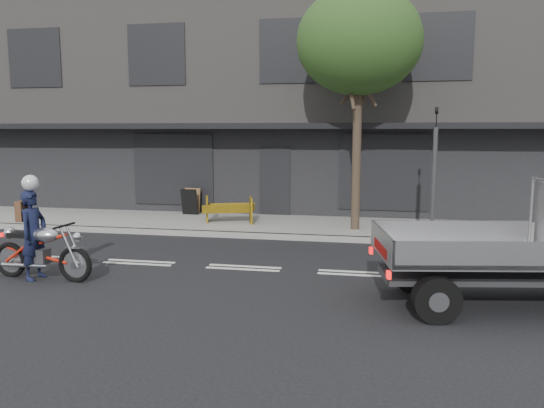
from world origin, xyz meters
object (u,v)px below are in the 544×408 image
(street_tree, at_px, (359,42))
(motorcycle, at_px, (41,250))
(construction_barrier, at_px, (227,210))
(sandwich_board, at_px, (189,202))
(traffic_light_pole, at_px, (434,180))
(rider, at_px, (34,235))

(street_tree, height_order, motorcycle, street_tree)
(construction_barrier, height_order, sandwich_board, sandwich_board)
(traffic_light_pole, distance_m, sandwich_board, 7.89)
(rider, bearing_deg, traffic_light_pole, -54.62)
(street_tree, relative_size, rider, 3.81)
(motorcycle, xyz_separation_m, sandwich_board, (0.45, 7.28, -0.01))
(traffic_light_pole, bearing_deg, street_tree, 156.97)
(motorcycle, bearing_deg, construction_barrier, 74.20)
(street_tree, relative_size, construction_barrier, 4.59)
(street_tree, xyz_separation_m, rider, (-6.06, -5.78, -4.39))
(motorcycle, relative_size, sandwich_board, 2.58)
(construction_barrier, bearing_deg, sandwich_board, 140.41)
(traffic_light_pole, distance_m, motorcycle, 9.38)
(street_tree, distance_m, rider, 9.45)
(rider, xyz_separation_m, construction_barrier, (2.27, 5.90, -0.33))
(rider, bearing_deg, sandwich_board, -0.81)
(construction_barrier, xyz_separation_m, sandwich_board, (-1.66, 1.38, 0.02))
(traffic_light_pole, height_order, construction_barrier, traffic_light_pole)
(motorcycle, bearing_deg, sandwich_board, 90.37)
(street_tree, relative_size, motorcycle, 3.04)
(motorcycle, distance_m, rider, 0.34)
(motorcycle, xyz_separation_m, rider, (-0.15, 0.00, 0.30))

